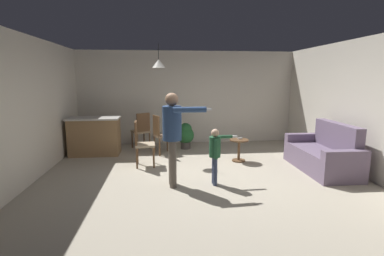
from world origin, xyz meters
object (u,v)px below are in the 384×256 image
object	(u,v)px
person_child	(215,150)
spare_remote_on_table	(240,138)
couch_floral	(324,155)
dining_chair_by_counter	(161,133)
dining_chair_near_wall	(142,129)
potted_plant_corner	(186,135)
kitchen_counter	(95,136)
side_table_by_couch	(239,147)
dining_chair_centre_back	(142,142)
person_adult	(173,129)

from	to	relation	value
person_child	spare_remote_on_table	size ratio (longest dim) A/B	7.91
couch_floral	dining_chair_by_counter	size ratio (longest dim) A/B	1.81
couch_floral	dining_chair_near_wall	xyz separation A→B (m)	(-3.92, 2.26, 0.21)
potted_plant_corner	person_child	bearing A→B (deg)	-83.40
spare_remote_on_table	couch_floral	bearing A→B (deg)	-28.88
dining_chair_near_wall	kitchen_counter	bearing A→B (deg)	174.38
dining_chair_by_counter	side_table_by_couch	bearing A→B (deg)	42.94
dining_chair_centre_back	spare_remote_on_table	bearing A→B (deg)	92.01
kitchen_counter	potted_plant_corner	world-z (taller)	kitchen_counter
dining_chair_by_counter	potted_plant_corner	xyz separation A→B (m)	(0.67, 0.50, -0.15)
spare_remote_on_table	side_table_by_couch	bearing A→B (deg)	-129.81
side_table_by_couch	dining_chair_by_counter	xyz separation A→B (m)	(-1.81, 0.84, 0.22)
person_child	side_table_by_couch	bearing A→B (deg)	148.20
kitchen_counter	dining_chair_by_counter	distance (m)	1.66
person_child	potted_plant_corner	size ratio (longest dim) A/B	1.44
dining_chair_near_wall	potted_plant_corner	distance (m)	1.20
side_table_by_couch	dining_chair_by_counter	world-z (taller)	dining_chair_by_counter
kitchen_counter	person_child	bearing A→B (deg)	-41.90
potted_plant_corner	spare_remote_on_table	world-z (taller)	potted_plant_corner
potted_plant_corner	kitchen_counter	bearing A→B (deg)	-170.68
couch_floral	person_adult	size ratio (longest dim) A/B	1.09
couch_floral	side_table_by_couch	world-z (taller)	couch_floral
kitchen_counter	dining_chair_by_counter	world-z (taller)	dining_chair_by_counter
kitchen_counter	dining_chair_by_counter	bearing A→B (deg)	-4.06
person_child	spare_remote_on_table	distance (m)	1.69
side_table_by_couch	couch_floral	bearing A→B (deg)	-27.38
side_table_by_couch	spare_remote_on_table	size ratio (longest dim) A/B	4.00
couch_floral	dining_chair_centre_back	size ratio (longest dim) A/B	1.81
person_adult	potted_plant_corner	distance (m)	2.85
side_table_by_couch	kitchen_counter	bearing A→B (deg)	164.56
kitchen_counter	dining_chair_near_wall	bearing A→B (deg)	22.81
side_table_by_couch	dining_chair_near_wall	world-z (taller)	dining_chair_near_wall
side_table_by_couch	dining_chair_centre_back	bearing A→B (deg)	-176.17
potted_plant_corner	spare_remote_on_table	xyz separation A→B (m)	(1.17, -1.30, 0.14)
person_adult	person_child	size ratio (longest dim) A/B	1.62
dining_chair_near_wall	person_child	bearing A→B (deg)	-90.55
person_adult	potted_plant_corner	world-z (taller)	person_adult
dining_chair_by_counter	dining_chair_centre_back	world-z (taller)	same
kitchen_counter	person_adult	bearing A→B (deg)	-51.36
person_adult	dining_chair_near_wall	xyz separation A→B (m)	(-0.75, 2.84, -0.49)
side_table_by_couch	person_adult	xyz separation A→B (m)	(-1.58, -1.40, 0.71)
dining_chair_near_wall	dining_chair_centre_back	world-z (taller)	same
potted_plant_corner	dining_chair_by_counter	bearing A→B (deg)	-143.36
kitchen_counter	person_adult	xyz separation A→B (m)	(1.89, -2.36, 0.56)
couch_floral	side_table_by_couch	size ratio (longest dim) A/B	3.48
dining_chair_near_wall	spare_remote_on_table	bearing A→B (deg)	-59.09
kitchen_counter	person_child	xyz separation A→B (m)	(2.65, -2.37, 0.16)
couch_floral	dining_chair_centre_back	world-z (taller)	same
kitchen_counter	person_adult	distance (m)	3.08
person_child	dining_chair_centre_back	size ratio (longest dim) A/B	1.03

